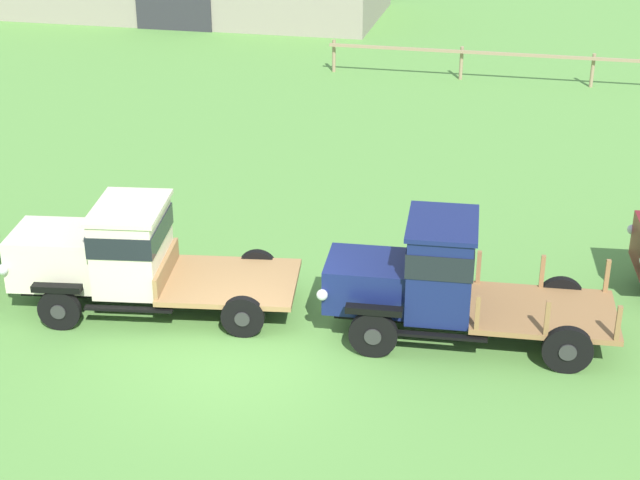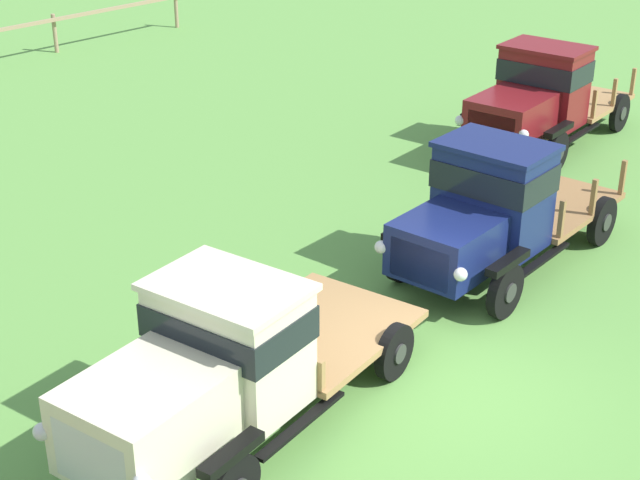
% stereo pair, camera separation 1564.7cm
% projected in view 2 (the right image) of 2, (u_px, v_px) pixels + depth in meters
% --- Properties ---
extents(ground_plane, '(240.00, 240.00, 0.00)m').
position_uv_depth(ground_plane, '(440.00, 387.00, 12.97)').
color(ground_plane, '#5B9342').
extents(vintage_truck_second_in_line, '(5.58, 2.70, 2.07)m').
position_uv_depth(vintage_truck_second_in_line, '(217.00, 366.00, 11.42)').
color(vintage_truck_second_in_line, black).
rests_on(vintage_truck_second_in_line, ground).
extents(vintage_truck_midrow_center, '(5.29, 2.29, 2.23)m').
position_uv_depth(vintage_truck_midrow_center, '(489.00, 210.00, 15.38)').
color(vintage_truck_midrow_center, black).
rests_on(vintage_truck_midrow_center, ground).
extents(vintage_truck_far_side, '(5.42, 2.46, 2.24)m').
position_uv_depth(vintage_truck_far_side, '(537.00, 98.00, 20.69)').
color(vintage_truck_far_side, black).
rests_on(vintage_truck_far_side, ground).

